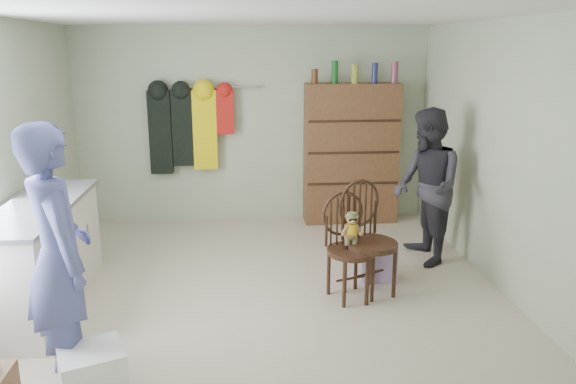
{
  "coord_description": "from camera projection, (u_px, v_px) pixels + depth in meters",
  "views": [
    {
      "loc": [
        -0.18,
        -4.77,
        2.24
      ],
      "look_at": [
        0.25,
        0.2,
        0.95
      ],
      "focal_mm": 35.0,
      "sensor_mm": 36.0,
      "label": 1
    }
  ],
  "objects": [
    {
      "name": "ground_plane",
      "position": [
        263.0,
        298.0,
        5.17
      ],
      "size": [
        5.0,
        5.0,
        0.0
      ],
      "primitive_type": "plane",
      "color": "beige",
      "rests_on": "ground"
    },
    {
      "name": "room_walls",
      "position": [
        259.0,
        119.0,
        5.29
      ],
      "size": [
        5.0,
        5.0,
        5.0
      ],
      "color": "beige",
      "rests_on": "ground"
    },
    {
      "name": "counter",
      "position": [
        39.0,
        256.0,
        4.89
      ],
      "size": [
        0.64,
        1.86,
        0.94
      ],
      "color": "silver",
      "rests_on": "ground"
    },
    {
      "name": "plastic_tub",
      "position": [
        93.0,
        376.0,
        3.61
      ],
      "size": [
        0.5,
        0.49,
        0.37
      ],
      "primitive_type": "cube",
      "rotation": [
        0.0,
        0.0,
        0.39
      ],
      "color": "white",
      "rests_on": "ground"
    },
    {
      "name": "chair_front",
      "position": [
        349.0,
        240.0,
        5.08
      ],
      "size": [
        0.55,
        0.55,
        0.97
      ],
      "rotation": [
        0.0,
        0.0,
        0.32
      ],
      "color": "#3B2114",
      "rests_on": "ground"
    },
    {
      "name": "chair_far",
      "position": [
        367.0,
        234.0,
        5.15
      ],
      "size": [
        0.64,
        0.64,
        1.07
      ],
      "rotation": [
        0.0,
        0.0,
        0.46
      ],
      "color": "#3B2114",
      "rests_on": "ground"
    },
    {
      "name": "striped_bag",
      "position": [
        379.0,
        261.0,
        5.56
      ],
      "size": [
        0.39,
        0.33,
        0.36
      ],
      "primitive_type": "cube",
      "rotation": [
        0.0,
        0.0,
        -0.21
      ],
      "color": "pink",
      "rests_on": "ground"
    },
    {
      "name": "person_left",
      "position": [
        58.0,
        258.0,
        3.67
      ],
      "size": [
        0.7,
        0.78,
        1.8
      ],
      "primitive_type": "imported",
      "rotation": [
        0.0,
        0.0,
        2.09
      ],
      "color": "#56599D",
      "rests_on": "ground"
    },
    {
      "name": "person_right",
      "position": [
        427.0,
        187.0,
        5.86
      ],
      "size": [
        0.65,
        0.82,
        1.65
      ],
      "primitive_type": "imported",
      "rotation": [
        0.0,
        0.0,
        -1.53
      ],
      "color": "#2D2B33",
      "rests_on": "ground"
    },
    {
      "name": "dresser",
      "position": [
        351.0,
        153.0,
        7.27
      ],
      "size": [
        1.2,
        0.39,
        2.08
      ],
      "color": "brown",
      "rests_on": "ground"
    },
    {
      "name": "coat_rack",
      "position": [
        188.0,
        128.0,
        7.09
      ],
      "size": [
        1.42,
        0.12,
        1.09
      ],
      "color": "#99999E",
      "rests_on": "ground"
    }
  ]
}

